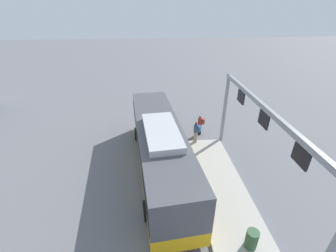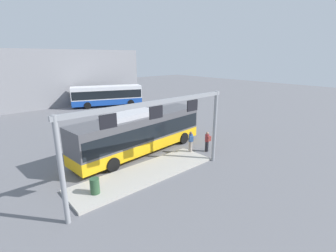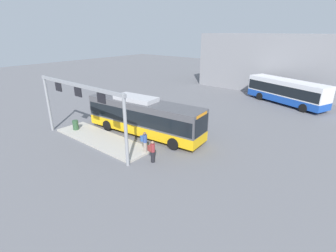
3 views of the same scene
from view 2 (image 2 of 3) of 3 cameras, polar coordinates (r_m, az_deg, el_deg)
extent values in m
plane|color=slate|center=(19.76, -6.37, -6.17)|extent=(120.00, 120.00, 0.00)
cube|color=#B2ADA3|center=(16.22, -5.42, -11.08)|extent=(10.00, 2.80, 0.16)
cube|color=#EAAD14|center=(19.48, -6.44, -4.07)|extent=(11.62, 3.60, 0.85)
cube|color=#4C4C51|center=(19.05, -6.57, -0.18)|extent=(11.62, 3.60, 1.90)
cube|color=black|center=(19.11, -6.55, -0.76)|extent=(11.40, 3.62, 1.20)
cube|color=black|center=(23.04, 4.38, 2.52)|extent=(0.25, 2.12, 1.50)
cube|color=#B7B7BC|center=(18.24, -8.74, 2.67)|extent=(4.15, 2.13, 0.36)
cube|color=orange|center=(22.80, 4.32, 4.56)|extent=(0.29, 1.75, 0.28)
cylinder|color=black|center=(22.92, -0.91, -1.54)|extent=(1.02, 0.40, 1.00)
cylinder|color=black|center=(21.40, 3.70, -2.89)|extent=(1.02, 0.40, 1.00)
cylinder|color=black|center=(18.67, -17.14, -6.55)|extent=(1.02, 0.40, 1.00)
cylinder|color=black|center=(16.77, -12.98, -8.90)|extent=(1.02, 0.40, 1.00)
cube|color=#1947AD|center=(38.65, -14.18, 5.75)|extent=(10.61, 6.11, 0.85)
cube|color=silver|center=(38.44, -14.32, 7.76)|extent=(10.61, 6.11, 1.90)
cube|color=black|center=(38.47, -14.30, 7.47)|extent=(10.43, 6.08, 1.20)
cylinder|color=black|center=(40.33, -9.50, 6.04)|extent=(1.04, 0.64, 1.00)
cylinder|color=black|center=(38.00, -8.83, 5.45)|extent=(1.04, 0.64, 1.00)
cylinder|color=black|center=(39.72, -18.66, 5.26)|extent=(1.04, 0.64, 1.00)
cylinder|color=black|center=(37.36, -18.54, 4.61)|extent=(1.04, 0.64, 1.00)
cylinder|color=black|center=(19.90, 9.18, -4.81)|extent=(0.33, 0.33, 0.85)
cylinder|color=maroon|center=(19.66, 9.27, -2.83)|extent=(0.41, 0.41, 0.60)
sphere|color=#9E755B|center=(19.53, 9.33, -1.70)|extent=(0.22, 0.22, 0.22)
cube|color=maroon|center=(19.45, 9.74, -2.97)|extent=(0.31, 0.24, 0.40)
cylinder|color=gray|center=(19.27, 5.36, -4.86)|extent=(0.39, 0.39, 0.85)
cylinder|color=#334C8C|center=(19.03, 5.41, -2.83)|extent=(0.47, 0.47, 0.60)
sphere|color=brown|center=(18.90, 5.45, -1.65)|extent=(0.22, 0.22, 0.22)
cube|color=#335993|center=(18.78, 5.60, -3.00)|extent=(0.33, 0.30, 0.40)
cylinder|color=gray|center=(11.71, -23.96, -10.05)|extent=(0.24, 0.24, 5.20)
cylinder|color=gray|center=(17.57, 11.00, -0.27)|extent=(0.24, 0.24, 5.20)
cube|color=gray|center=(13.28, -2.88, 5.57)|extent=(11.05, 0.20, 0.24)
cube|color=black|center=(11.87, -14.02, 1.07)|extent=(0.90, 0.08, 0.70)
cube|color=black|center=(13.40, -2.85, 3.26)|extent=(0.90, 0.08, 0.70)
cube|color=black|center=(15.34, 5.80, 4.86)|extent=(0.90, 0.08, 0.70)
cube|color=gray|center=(43.94, -23.54, 10.70)|extent=(23.55, 8.00, 8.49)
cylinder|color=#2D5133|center=(14.27, -16.98, -13.44)|extent=(0.52, 0.52, 0.90)
camera|label=1|loc=(15.74, -47.57, 18.02)|focal=24.29mm
camera|label=3|loc=(25.59, 50.96, 13.75)|focal=26.96mm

